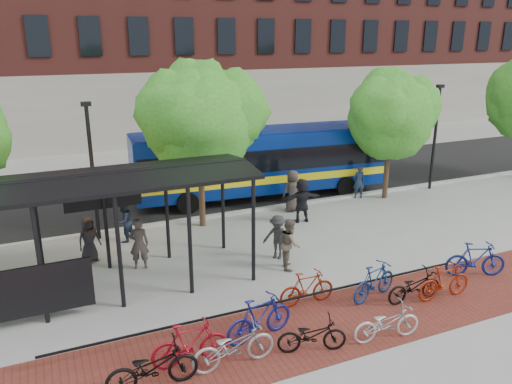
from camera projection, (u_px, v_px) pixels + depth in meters
name	position (u px, v px, depth m)	size (l,w,h in m)	color
ground	(308.00, 243.00, 18.41)	(160.00, 160.00, 0.00)	#9E9E99
asphalt_street	(230.00, 186.00, 25.40)	(160.00, 8.00, 0.01)	black
curb	(263.00, 209.00, 21.89)	(160.00, 0.25, 0.12)	#B7B7B2
brick_strip	(335.00, 323.00, 13.28)	(24.00, 3.00, 0.01)	maroon
bike_rack_rail	(276.00, 317.00, 13.56)	(12.00, 0.05, 0.95)	black
building_brick	(263.00, 3.00, 41.97)	(55.00, 14.00, 20.00)	maroon
bus_shelter	(66.00, 197.00, 13.97)	(10.60, 3.07, 3.60)	black
tree_b	(201.00, 115.00, 18.89)	(5.15, 4.20, 6.47)	#382619
tree_c	(392.00, 112.00, 22.47)	(4.66, 3.80, 5.92)	#382619
lamp_post_left	(92.00, 168.00, 18.05)	(0.35, 0.20, 5.12)	black
lamp_post_right	(435.00, 134.00, 24.20)	(0.35, 0.20, 5.12)	black
bus	(261.00, 159.00, 23.28)	(12.06, 3.61, 3.21)	navy
bike_0	(152.00, 367.00, 10.69)	(0.70, 2.00, 1.05)	black
bike_1	(190.00, 344.00, 11.46)	(0.52, 1.83, 1.10)	maroon
bike_2	(234.00, 346.00, 11.41)	(0.71, 2.03, 1.06)	gray
bike_3	(259.00, 318.00, 12.46)	(0.55, 1.94, 1.16)	navy
bike_4	(312.00, 335.00, 11.98)	(0.59, 1.69, 0.89)	black
bike_5	(307.00, 288.00, 14.09)	(0.48, 1.68, 1.01)	maroon
bike_6	(387.00, 323.00, 12.44)	(0.63, 1.81, 0.95)	#B0B0B3
bike_7	(374.00, 281.00, 14.39)	(0.51, 1.81, 1.09)	navy
bike_8	(414.00, 286.00, 14.27)	(0.62, 1.77, 0.93)	black
bike_9	(444.00, 282.00, 14.39)	(0.51, 1.79, 1.08)	maroon
bike_11	(476.00, 259.00, 15.74)	(0.54, 1.90, 1.14)	navy
pedestrian_0	(89.00, 239.00, 16.73)	(0.77, 0.50, 1.58)	black
pedestrian_1	(139.00, 244.00, 16.18)	(0.63, 0.42, 1.74)	#3F3532
pedestrian_2	(124.00, 221.00, 18.36)	(0.77, 0.60, 1.58)	#1A263D
pedestrian_5	(302.00, 200.00, 20.31)	(1.70, 0.54, 1.83)	black
pedestrian_6	(292.00, 191.00, 21.56)	(0.89, 0.58, 1.82)	#3C3430
pedestrian_7	(359.00, 182.00, 23.36)	(0.58, 0.38, 1.58)	#1D2A45
pedestrian_8	(290.00, 244.00, 16.26)	(0.82, 0.64, 1.69)	brown
pedestrian_9	(278.00, 237.00, 16.95)	(1.01, 0.58, 1.56)	#2B2B2B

